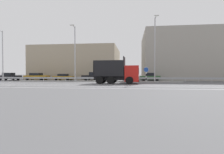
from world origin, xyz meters
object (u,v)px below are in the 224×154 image
parked_car_3 (94,77)px  parked_car_4 (124,77)px  parked_car_2 (64,77)px  parked_car_5 (150,77)px  dump_truck (122,74)px  median_road_sign (146,74)px  parked_car_1 (37,77)px  street_lamp_1 (75,51)px  street_lamp_2 (155,47)px  street_lamp_0 (2,53)px  parked_car_0 (9,77)px

parked_car_3 → parked_car_4: parked_car_3 is taller
parked_car_2 → parked_car_5: 17.00m
dump_truck → parked_car_2: size_ratio=1.60×
dump_truck → median_road_sign: (3.69, 4.55, 0.01)m
parked_car_1 → parked_car_2: bearing=91.5°
street_lamp_1 → street_lamp_2: street_lamp_2 is taller
parked_car_1 → parked_car_2: 5.75m
street_lamp_0 → parked_car_2: bearing=25.7°
dump_truck → median_road_sign: size_ratio=2.61×
parked_car_1 → parked_car_0: bearing=-89.3°
parked_car_5 → parked_car_2: bearing=87.7°
street_lamp_2 → parked_car_0: size_ratio=2.27×
parked_car_3 → parked_car_5: bearing=-88.1°
street_lamp_2 → parked_car_0: bearing=171.1°
street_lamp_0 → parked_car_2: street_lamp_0 is taller
parked_car_4 → parked_car_5: (4.92, 0.18, 0.07)m
parked_car_5 → street_lamp_2: bearing=-177.0°
median_road_sign → parked_car_3: size_ratio=0.53×
street_lamp_2 → parked_car_1: 24.10m
street_lamp_0 → parked_car_2: (9.67, 4.65, -4.42)m
street_lamp_0 → street_lamp_1: 13.54m
parked_car_0 → parked_car_5: 28.92m
street_lamp_1 → parked_car_3: bearing=59.7°
street_lamp_0 → parked_car_5: bearing=9.7°
street_lamp_1 → parked_car_5: 14.55m
street_lamp_0 → parked_car_5: (26.67, 4.57, -4.35)m
median_road_sign → parked_car_3: 10.57m
dump_truck → street_lamp_1: size_ratio=0.68×
street_lamp_1 → street_lamp_2: 13.53m
street_lamp_2 → parked_car_4: (-5.31, 4.27, -5.05)m
street_lamp_2 → parked_car_2: (-17.39, 4.53, -5.05)m
dump_truck → street_lamp_2: street_lamp_2 is taller
parked_car_4 → parked_car_0: bearing=92.1°
street_lamp_1 → median_road_sign: bearing=-0.3°
parked_car_2 → parked_car_3: bearing=89.3°
median_road_sign → street_lamp_0: street_lamp_0 is taller
median_road_sign → parked_car_4: bearing=132.3°
parked_car_1 → parked_car_4: parked_car_1 is taller
street_lamp_0 → parked_car_1: street_lamp_0 is taller
parked_car_2 → parked_car_5: parked_car_5 is taller
median_road_sign → parked_car_1: median_road_sign is taller
parked_car_5 → street_lamp_1: bearing=106.5°
median_road_sign → street_lamp_0: (-25.66, -0.10, 3.78)m
median_road_sign → parked_car_4: 5.84m
street_lamp_0 → parked_car_3: 17.16m
street_lamp_0 → street_lamp_1: street_lamp_1 is taller
parked_car_4 → street_lamp_1: bearing=120.1°
dump_truck → parked_car_1: (-18.05, 9.11, -0.55)m
parked_car_1 → parked_car_2: (5.75, 0.00, -0.08)m
parked_car_2 → parked_car_3: 6.35m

